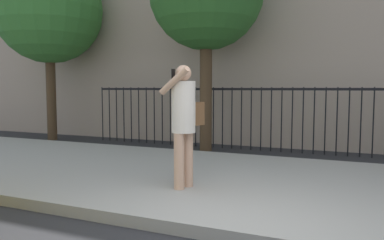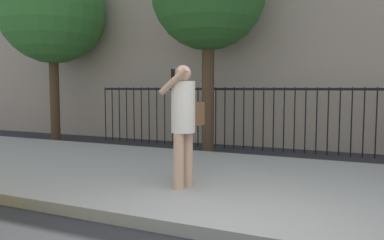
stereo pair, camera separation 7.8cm
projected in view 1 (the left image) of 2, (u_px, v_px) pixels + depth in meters
The scene contains 4 objects.
sidewalk at pixel (277, 187), 5.82m from camera, with size 28.00×4.40×0.15m, color #9E9B93.
iron_fence at pixel (309, 111), 9.12m from camera, with size 12.03×0.04×1.60m.
pedestrian_on_phone at pixel (185, 117), 5.42m from camera, with size 0.51×0.71×1.75m.
street_tree_mid at pixel (49, 10), 11.34m from camera, with size 3.17×3.17×5.49m.
Camera 1 is at (1.10, -3.56, 1.57)m, focal length 35.77 mm.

